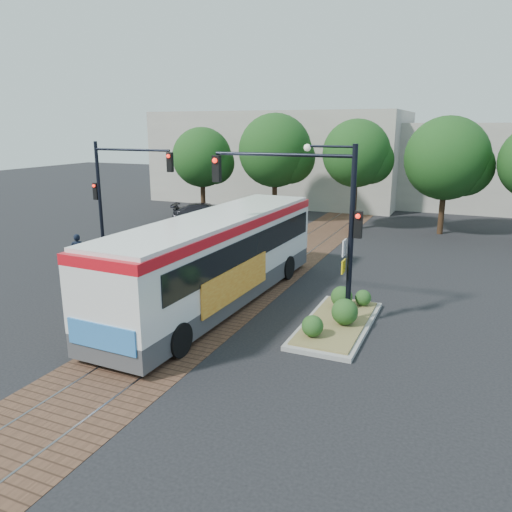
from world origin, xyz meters
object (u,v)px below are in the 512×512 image
(traffic_island, at_px, (338,317))
(parked_car, at_px, (206,213))
(signal_pole_main, at_px, (316,206))
(city_bus, at_px, (218,255))
(officer, at_px, (78,252))
(signal_pole_left, at_px, (116,184))

(traffic_island, xyz_separation_m, parked_car, (-13.56, 15.03, 0.37))
(signal_pole_main, bearing_deg, traffic_island, -5.36)
(traffic_island, xyz_separation_m, signal_pole_main, (-0.96, 0.09, 3.83))
(city_bus, bearing_deg, signal_pole_main, -3.46)
(parked_car, bearing_deg, traffic_island, -156.59)
(city_bus, distance_m, traffic_island, 5.20)
(signal_pole_main, height_order, officer, signal_pole_main)
(signal_pole_left, bearing_deg, parked_car, 92.11)
(city_bus, xyz_separation_m, officer, (-8.35, 1.39, -1.04))
(city_bus, height_order, officer, city_bus)
(city_bus, relative_size, officer, 7.32)
(city_bus, distance_m, parked_car, 16.98)
(city_bus, height_order, signal_pole_left, signal_pole_left)
(parked_car, bearing_deg, signal_pole_main, -158.49)
(parked_car, bearing_deg, signal_pole_left, 163.47)
(officer, height_order, parked_car, officer)
(city_bus, xyz_separation_m, parked_car, (-8.64, 14.57, -1.24))
(signal_pole_left, bearing_deg, traffic_island, -20.36)
(officer, bearing_deg, signal_pole_main, 137.57)
(city_bus, height_order, parked_car, city_bus)
(signal_pole_main, height_order, parked_car, signal_pole_main)
(signal_pole_main, relative_size, parked_car, 1.25)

